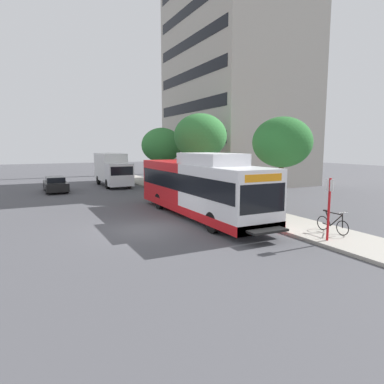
{
  "coord_description": "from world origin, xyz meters",
  "views": [
    {
      "loc": [
        -5.15,
        -15.48,
        4.05
      ],
      "look_at": [
        2.9,
        0.49,
        1.6
      ],
      "focal_mm": 31.82,
      "sensor_mm": 36.0,
      "label": 1
    }
  ],
  "objects_px": {
    "transit_bus": "(199,187)",
    "street_tree_near_stop": "(282,143)",
    "bus_stop_sign_pole": "(329,205)",
    "street_tree_mid_block": "(200,136)",
    "bicycle_parked": "(332,223)",
    "street_tree_far_block": "(162,145)",
    "box_truck_background": "(112,169)",
    "parked_car_far_lane": "(55,184)"
  },
  "relations": [
    {
      "from": "transit_bus",
      "to": "street_tree_near_stop",
      "type": "distance_m",
      "value": 5.32
    },
    {
      "from": "bus_stop_sign_pole",
      "to": "street_tree_near_stop",
      "type": "bearing_deg",
      "value": 68.75
    },
    {
      "from": "transit_bus",
      "to": "street_tree_mid_block",
      "type": "xyz_separation_m",
      "value": [
        4.15,
        7.62,
        3.08
      ]
    },
    {
      "from": "bus_stop_sign_pole",
      "to": "street_tree_near_stop",
      "type": "xyz_separation_m",
      "value": [
        2.04,
        5.24,
        2.57
      ]
    },
    {
      "from": "street_tree_mid_block",
      "to": "bicycle_parked",
      "type": "bearing_deg",
      "value": -92.84
    },
    {
      "from": "street_tree_far_block",
      "to": "box_truck_background",
      "type": "height_order",
      "value": "street_tree_far_block"
    },
    {
      "from": "street_tree_near_stop",
      "to": "box_truck_background",
      "type": "relative_size",
      "value": 0.79
    },
    {
      "from": "bus_stop_sign_pole",
      "to": "street_tree_far_block",
      "type": "bearing_deg",
      "value": 85.79
    },
    {
      "from": "transit_bus",
      "to": "street_tree_far_block",
      "type": "height_order",
      "value": "street_tree_far_block"
    },
    {
      "from": "bus_stop_sign_pole",
      "to": "bicycle_parked",
      "type": "xyz_separation_m",
      "value": [
        1.22,
        0.81,
        -1.09
      ]
    },
    {
      "from": "bus_stop_sign_pole",
      "to": "street_tree_mid_block",
      "type": "distance_m",
      "value": 15.22
    },
    {
      "from": "bus_stop_sign_pole",
      "to": "street_tree_mid_block",
      "type": "height_order",
      "value": "street_tree_mid_block"
    },
    {
      "from": "street_tree_mid_block",
      "to": "transit_bus",
      "type": "bearing_deg",
      "value": -118.6
    },
    {
      "from": "box_truck_background",
      "to": "street_tree_near_stop",
      "type": "bearing_deg",
      "value": -75.36
    },
    {
      "from": "street_tree_near_stop",
      "to": "box_truck_background",
      "type": "bearing_deg",
      "value": 104.64
    },
    {
      "from": "street_tree_mid_block",
      "to": "parked_car_far_lane",
      "type": "xyz_separation_m",
      "value": [
        -10.46,
        7.51,
        -4.12
      ]
    },
    {
      "from": "bicycle_parked",
      "to": "parked_car_far_lane",
      "type": "distance_m",
      "value": 23.6
    },
    {
      "from": "street_tree_near_stop",
      "to": "street_tree_far_block",
      "type": "relative_size",
      "value": 0.97
    },
    {
      "from": "transit_bus",
      "to": "box_truck_background",
      "type": "bearing_deg",
      "value": 92.41
    },
    {
      "from": "street_tree_near_stop",
      "to": "bus_stop_sign_pole",
      "type": "bearing_deg",
      "value": -111.25
    },
    {
      "from": "street_tree_near_stop",
      "to": "transit_bus",
      "type": "bearing_deg",
      "value": 155.87
    },
    {
      "from": "box_truck_background",
      "to": "parked_car_far_lane",
      "type": "bearing_deg",
      "value": -159.13
    },
    {
      "from": "street_tree_mid_block",
      "to": "street_tree_far_block",
      "type": "height_order",
      "value": "street_tree_mid_block"
    },
    {
      "from": "parked_car_far_lane",
      "to": "box_truck_background",
      "type": "height_order",
      "value": "box_truck_background"
    },
    {
      "from": "bus_stop_sign_pole",
      "to": "bicycle_parked",
      "type": "height_order",
      "value": "bus_stop_sign_pole"
    },
    {
      "from": "street_tree_mid_block",
      "to": "parked_car_far_lane",
      "type": "distance_m",
      "value": 13.52
    },
    {
      "from": "street_tree_far_block",
      "to": "box_truck_background",
      "type": "xyz_separation_m",
      "value": [
        -4.63,
        1.87,
        -2.34
      ]
    },
    {
      "from": "bus_stop_sign_pole",
      "to": "street_tree_mid_block",
      "type": "relative_size",
      "value": 0.4
    },
    {
      "from": "street_tree_near_stop",
      "to": "box_truck_background",
      "type": "distance_m",
      "value": 19.97
    },
    {
      "from": "bicycle_parked",
      "to": "parked_car_far_lane",
      "type": "height_order",
      "value": "parked_car_far_lane"
    },
    {
      "from": "bicycle_parked",
      "to": "box_truck_background",
      "type": "distance_m",
      "value": 24.0
    },
    {
      "from": "street_tree_near_stop",
      "to": "parked_car_far_lane",
      "type": "xyz_separation_m",
      "value": [
        -10.59,
        17.05,
        -3.55
      ]
    },
    {
      "from": "box_truck_background",
      "to": "bicycle_parked",
      "type": "bearing_deg",
      "value": -79.94
    },
    {
      "from": "street_tree_near_stop",
      "to": "street_tree_mid_block",
      "type": "height_order",
      "value": "street_tree_mid_block"
    },
    {
      "from": "street_tree_near_stop",
      "to": "street_tree_mid_block",
      "type": "xyz_separation_m",
      "value": [
        -0.13,
        9.54,
        0.57
      ]
    },
    {
      "from": "bicycle_parked",
      "to": "street_tree_near_stop",
      "type": "xyz_separation_m",
      "value": [
        0.82,
        4.43,
        3.65
      ]
    },
    {
      "from": "parked_car_far_lane",
      "to": "box_truck_background",
      "type": "bearing_deg",
      "value": 20.87
    },
    {
      "from": "bicycle_parked",
      "to": "box_truck_background",
      "type": "relative_size",
      "value": 0.25
    },
    {
      "from": "bus_stop_sign_pole",
      "to": "bicycle_parked",
      "type": "distance_m",
      "value": 1.82
    },
    {
      "from": "street_tree_mid_block",
      "to": "street_tree_far_block",
      "type": "bearing_deg",
      "value": 91.83
    },
    {
      "from": "bus_stop_sign_pole",
      "to": "parked_car_far_lane",
      "type": "height_order",
      "value": "bus_stop_sign_pole"
    },
    {
      "from": "transit_bus",
      "to": "box_truck_background",
      "type": "distance_m",
      "value": 17.27
    }
  ]
}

